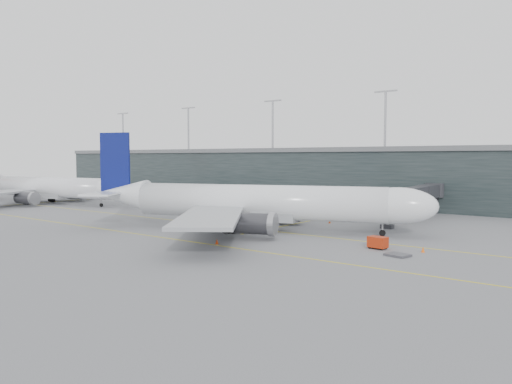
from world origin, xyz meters
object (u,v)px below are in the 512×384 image
Objects in this scene: main_aircraft at (256,203)px; second_aircraft at (47,187)px; gse_cart at (378,242)px; jet_bridge at (415,195)px.

second_aircraft is at bearing 156.31° from main_aircraft.
main_aircraft is at bearing -14.65° from second_aircraft.
main_aircraft is 21.96× the size of gse_cart.
gse_cart is (23.82, -3.61, -3.88)m from main_aircraft.
jet_bridge is 95.41m from second_aircraft.
main_aircraft is at bearing -121.12° from jet_bridge.
main_aircraft reaches higher than gse_cart.
second_aircraft reaches higher than gse_cart.
jet_bridge is 0.80× the size of second_aircraft.
jet_bridge is at bearing 109.63° from gse_cart.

